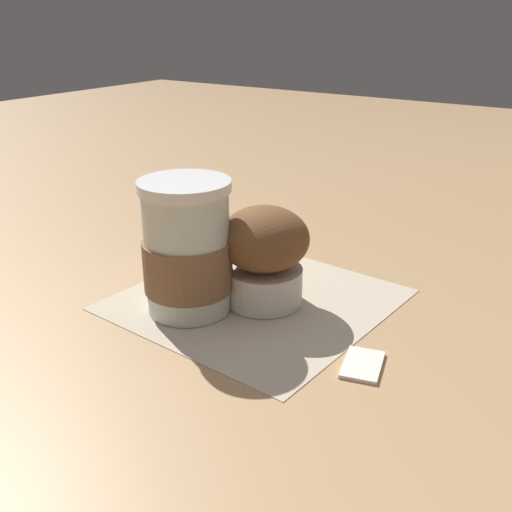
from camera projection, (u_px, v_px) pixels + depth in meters
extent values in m
plane|color=tan|center=(256.00, 300.00, 0.63)|extent=(3.00, 3.00, 0.00)
cube|color=beige|center=(256.00, 299.00, 0.63)|extent=(0.27, 0.27, 0.00)
cylinder|color=silver|center=(187.00, 252.00, 0.59)|extent=(0.08, 0.08, 0.12)
cylinder|color=white|center=(184.00, 186.00, 0.56)|extent=(0.09, 0.09, 0.01)
cylinder|color=#846042|center=(188.00, 265.00, 0.59)|extent=(0.09, 0.09, 0.05)
cylinder|color=white|center=(264.00, 285.00, 0.62)|extent=(0.08, 0.08, 0.04)
ellipsoid|color=brown|center=(265.00, 238.00, 0.60)|extent=(0.09, 0.09, 0.07)
ellipsoid|color=gold|center=(277.00, 264.00, 0.67)|extent=(0.06, 0.05, 0.04)
ellipsoid|color=gold|center=(261.00, 248.00, 0.71)|extent=(0.06, 0.07, 0.04)
ellipsoid|color=gold|center=(232.00, 239.00, 0.74)|extent=(0.04, 0.05, 0.04)
cube|color=white|center=(363.00, 363.00, 0.51)|extent=(0.06, 0.04, 0.01)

